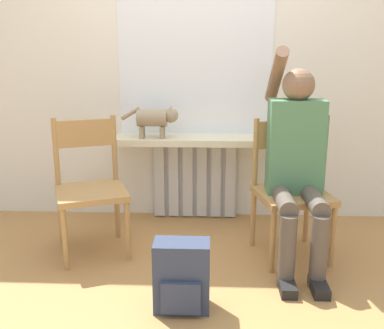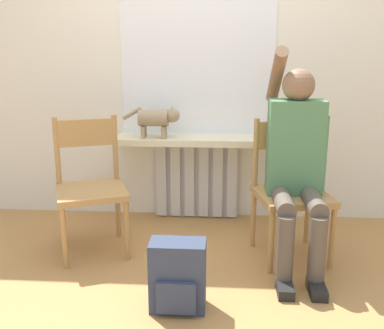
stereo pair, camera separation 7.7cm
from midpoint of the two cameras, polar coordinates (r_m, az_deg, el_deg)
The scene contains 10 objects.
ground_plane at distance 2.70m, azimuth -1.39°, elevation -15.32°, with size 12.00×12.00×0.00m, color #B27F47.
wall_with_window at distance 3.57m, azimuth -0.19°, elevation 14.60°, with size 7.00×0.06×2.70m.
radiator at distance 3.64m, azimuth -0.24°, elevation -1.84°, with size 0.68×0.08×0.64m.
windowsill at distance 3.46m, azimuth -0.33°, elevation 3.13°, with size 1.24×0.31×0.05m.
window_glass at distance 3.54m, azimuth -0.22°, elevation 12.32°, with size 1.19×0.01×1.04m.
chair_left at distance 3.07m, azimuth -13.52°, elevation -2.61°, with size 0.58×0.58×0.90m.
chair_right at distance 3.00m, azimuth 11.66°, elevation -2.94°, with size 0.53×0.53×0.90m.
person at distance 2.84m, azimuth 12.43°, elevation 0.73°, with size 0.36×0.97×1.36m.
cat at distance 3.39m, azimuth -5.22°, elevation 5.88°, with size 0.43×0.13×0.24m.
backpack at distance 2.42m, azimuth -2.24°, elevation -14.05°, with size 0.29×0.19×0.38m.
Camera 1 is at (0.12, -2.34, 1.35)m, focal length 42.00 mm.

